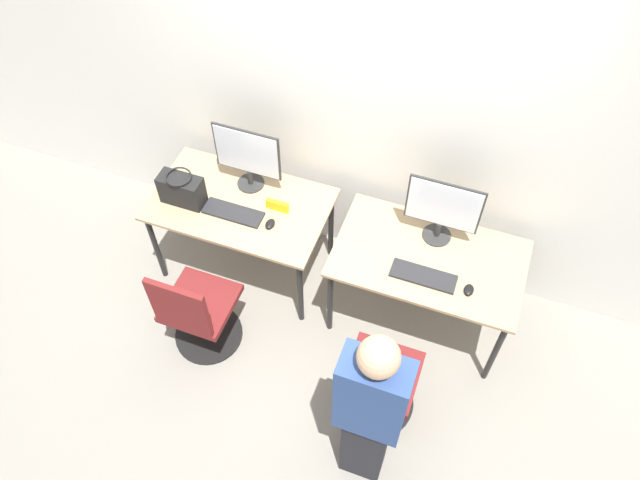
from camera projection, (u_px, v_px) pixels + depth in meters
ground_plane at (313, 328)px, 4.52m from camera, size 20.00×20.00×0.00m
wall_back at (359, 104)px, 3.91m from camera, size 12.00×0.05×2.80m
desk_left at (241, 210)px, 4.36m from camera, size 1.23×0.73×0.72m
monitor_left at (247, 156)px, 4.20m from camera, size 0.48×0.19×0.50m
keyboard_left at (233, 213)px, 4.24m from camera, size 0.42×0.14×0.02m
mouse_left at (270, 224)px, 4.17m from camera, size 0.06×0.09×0.03m
office_chair_left at (198, 315)px, 4.16m from camera, size 0.48×0.48×0.90m
desk_right at (428, 264)px, 4.08m from camera, size 1.23×0.73×0.72m
monitor_right at (443, 209)px, 3.91m from camera, size 0.48×0.19×0.50m
keyboard_right at (423, 276)px, 3.92m from camera, size 0.42×0.14×0.02m
mouse_right at (469, 290)px, 3.85m from camera, size 0.06×0.09×0.03m
office_chair_right at (379, 386)px, 3.85m from camera, size 0.48×0.48×0.90m
person_right at (370, 411)px, 3.26m from camera, size 0.36×0.20×1.56m
handbag at (182, 189)px, 4.23m from camera, size 0.30×0.18×0.25m
placard_left at (277, 206)px, 4.24m from camera, size 0.16×0.03×0.08m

